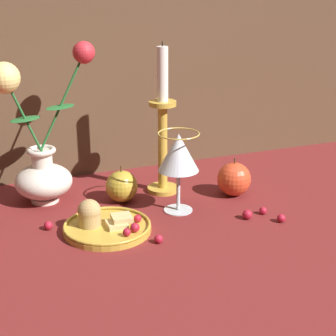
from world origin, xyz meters
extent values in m
plane|color=maroon|center=(0.00, 0.00, 0.00)|extent=(2.40, 2.40, 0.00)
cylinder|color=silver|center=(-0.16, 0.15, 0.01)|extent=(0.06, 0.06, 0.01)
ellipsoid|color=silver|center=(-0.16, 0.15, 0.05)|extent=(0.12, 0.12, 0.07)
cylinder|color=silver|center=(-0.16, 0.15, 0.09)|extent=(0.04, 0.04, 0.04)
torus|color=silver|center=(-0.16, 0.15, 0.12)|extent=(0.06, 0.06, 0.01)
cylinder|color=#23662D|center=(-0.19, 0.15, 0.20)|extent=(0.07, 0.01, 0.16)
ellipsoid|color=#23662D|center=(-0.19, 0.15, 0.19)|extent=(0.08, 0.07, 0.00)
sphere|color=#EFD67A|center=(-0.22, 0.14, 0.28)|extent=(0.06, 0.06, 0.06)
cylinder|color=#23662D|center=(-0.11, 0.15, 0.22)|extent=(0.11, 0.01, 0.20)
ellipsoid|color=#23662D|center=(-0.12, 0.15, 0.21)|extent=(0.08, 0.07, 0.00)
sphere|color=red|center=(-0.06, 0.15, 0.32)|extent=(0.05, 0.05, 0.05)
cylinder|color=gold|center=(-0.07, -0.04, 0.01)|extent=(0.17, 0.17, 0.01)
torus|color=gold|center=(-0.07, -0.04, 0.01)|extent=(0.17, 0.17, 0.01)
cylinder|color=tan|center=(-0.10, -0.02, 0.03)|extent=(0.04, 0.04, 0.03)
sphere|color=tan|center=(-0.10, -0.02, 0.04)|extent=(0.05, 0.05, 0.05)
cube|color=#DBBC7A|center=(-0.06, -0.05, 0.01)|extent=(0.04, 0.04, 0.01)
cube|color=#DBBC7A|center=(-0.05, -0.04, 0.03)|extent=(0.04, 0.04, 0.01)
sphere|color=#AD192D|center=(-0.05, -0.09, 0.02)|extent=(0.02, 0.02, 0.02)
sphere|color=#AD192D|center=(-0.03, -0.08, 0.02)|extent=(0.02, 0.02, 0.02)
sphere|color=#AD192D|center=(-0.01, -0.04, 0.02)|extent=(0.02, 0.02, 0.02)
cylinder|color=silver|center=(0.09, 0.00, 0.00)|extent=(0.06, 0.06, 0.00)
cylinder|color=silver|center=(0.09, 0.00, 0.05)|extent=(0.01, 0.01, 0.09)
cone|color=silver|center=(0.09, 0.00, 0.13)|extent=(0.08, 0.08, 0.08)
cone|color=maroon|center=(0.09, 0.00, 0.12)|extent=(0.07, 0.07, 0.05)
torus|color=gold|center=(0.09, 0.00, 0.17)|extent=(0.09, 0.09, 0.00)
cylinder|color=gold|center=(0.10, 0.11, 0.01)|extent=(0.07, 0.07, 0.01)
cylinder|color=gold|center=(0.10, 0.11, 0.10)|extent=(0.02, 0.02, 0.19)
cylinder|color=gold|center=(0.10, 0.11, 0.20)|extent=(0.06, 0.06, 0.01)
cylinder|color=white|center=(0.10, 0.11, 0.27)|extent=(0.02, 0.02, 0.12)
cylinder|color=black|center=(0.10, 0.11, 0.33)|extent=(0.00, 0.00, 0.01)
sphere|color=#D14223|center=(0.24, 0.03, 0.04)|extent=(0.08, 0.08, 0.08)
cylinder|color=#4C3319|center=(0.24, 0.03, 0.08)|extent=(0.00, 0.00, 0.01)
sphere|color=#B2932D|center=(-0.01, 0.09, 0.03)|extent=(0.07, 0.07, 0.07)
cylinder|color=#4C3319|center=(-0.01, 0.09, 0.08)|extent=(0.00, 0.00, 0.01)
sphere|color=#AD192D|center=(0.25, -0.08, 0.01)|extent=(0.02, 0.02, 0.02)
sphere|color=#AD192D|center=(-0.18, 0.01, 0.01)|extent=(0.02, 0.02, 0.02)
sphere|color=#AD192D|center=(0.20, -0.09, 0.01)|extent=(0.02, 0.02, 0.02)
sphere|color=#AD192D|center=(0.26, -0.13, 0.01)|extent=(0.02, 0.02, 0.02)
sphere|color=#AD192D|center=(0.00, -0.12, 0.01)|extent=(0.02, 0.02, 0.02)
camera|label=1|loc=(-0.32, -0.99, 0.48)|focal=60.00mm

